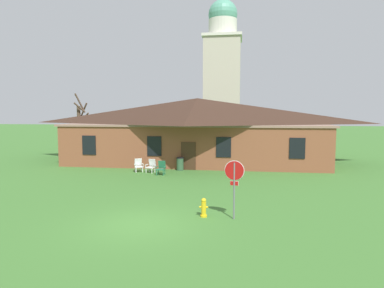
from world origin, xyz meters
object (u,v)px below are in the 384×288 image
at_px(lawn_chair_by_porch, 139,165).
at_px(lawn_chair_near_door, 151,166).
at_px(fire_hydrant, 204,208).
at_px(lawn_chair_left_end, 161,168).
at_px(trash_bin, 180,164).
at_px(stop_sign, 234,178).

xyz_separation_m(lawn_chair_by_porch, lawn_chair_near_door, (0.99, -0.14, 0.00)).
height_order(lawn_chair_near_door, fire_hydrant, lawn_chair_near_door).
height_order(lawn_chair_by_porch, fire_hydrant, lawn_chair_by_porch).
bearing_deg(lawn_chair_left_end, trash_bin, 62.85).
xyz_separation_m(lawn_chair_near_door, lawn_chair_left_end, (0.92, -0.72, 0.00)).
height_order(fire_hydrant, trash_bin, trash_bin).
relative_size(lawn_chair_by_porch, lawn_chair_left_end, 1.00).
bearing_deg(stop_sign, trash_bin, 111.06).
xyz_separation_m(stop_sign, trash_bin, (-4.21, 10.94, -1.19)).
height_order(lawn_chair_by_porch, trash_bin, trash_bin).
height_order(stop_sign, fire_hydrant, stop_sign).
relative_size(lawn_chair_near_door, trash_bin, 0.98).
bearing_deg(trash_bin, lawn_chair_near_door, -148.08).
xyz_separation_m(lawn_chair_left_end, trash_bin, (0.97, 1.90, -0.00)).
xyz_separation_m(lawn_chair_by_porch, fire_hydrant, (5.85, -9.78, -0.12)).
relative_size(stop_sign, lawn_chair_by_porch, 2.50).
relative_size(lawn_chair_by_porch, lawn_chair_near_door, 1.00).
relative_size(stop_sign, fire_hydrant, 3.03).
distance_m(lawn_chair_near_door, lawn_chair_left_end, 1.17).
bearing_deg(stop_sign, lawn_chair_by_porch, 125.61).
distance_m(lawn_chair_near_door, fire_hydrant, 10.80).
xyz_separation_m(lawn_chair_near_door, fire_hydrant, (4.86, -9.64, -0.12)).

